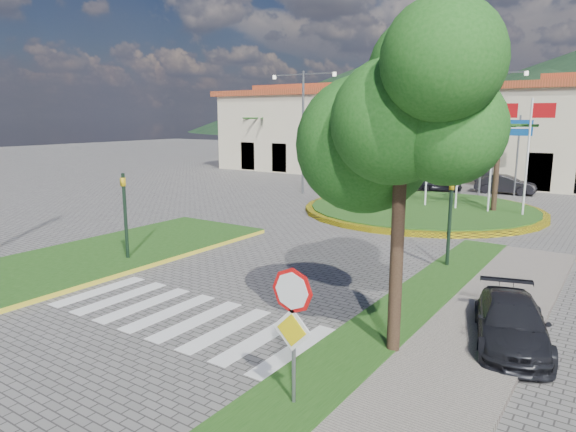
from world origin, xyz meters
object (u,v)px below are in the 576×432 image
Objects in this scene: deciduous_tree at (403,114)px; car_dark_a at (438,183)px; white_van at (379,171)px; roundabout_island at (422,209)px; stop_sign at (293,316)px; car_dark_b at (505,184)px; car_side_right at (511,323)px.

car_dark_a is (-7.32, 25.29, -4.63)m from deciduous_tree.
car_dark_a reaches higher than white_van.
stop_sign is at bearing -76.27° from roundabout_island.
white_van is at bearing 114.82° from deciduous_tree.
car_dark_a is at bearing 102.44° from roundabout_island.
car_dark_b is (-3.20, 26.61, -4.55)m from deciduous_tree.
deciduous_tree is 27.18m from car_dark_b.
deciduous_tree is at bearing 78.82° from stop_sign.
white_van is (-8.57, 13.43, 0.35)m from roundabout_island.
stop_sign reaches higher than car_dark_b.
roundabout_island is 1.87× the size of deciduous_tree.
car_dark_a is (6.74, -5.13, 0.01)m from white_van.
deciduous_tree is 1.83× the size of car_side_right.
stop_sign is at bearing -177.04° from car_dark_b.
car_dark_a is at bearing 95.83° from car_side_right.
white_van is 8.48m from car_dark_a.
stop_sign is 5.81m from car_side_right.
car_side_right is at bearing -170.12° from car_dark_b.
car_dark_b is (-2.60, 29.64, -1.17)m from stop_sign.
stop_sign reaches higher than car_side_right.
roundabout_island is 3.97× the size of car_dark_a.
white_van is 1.03× the size of car_side_right.
deciduous_tree is at bearing -175.19° from car_dark_b.
car_dark_b is (4.13, 1.31, 0.08)m from car_dark_a.
white_van is at bearing 68.60° from car_dark_b.
deciduous_tree is at bearing -164.19° from white_van.
roundabout_island is 3.32× the size of white_van.
stop_sign is at bearing -101.18° from deciduous_tree.
roundabout_island is 8.50m from car_dark_a.
stop_sign is at bearing -133.29° from car_side_right.
car_side_right is at bearing -159.53° from white_van.
car_dark_b is 25.15m from car_side_right.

